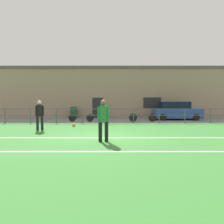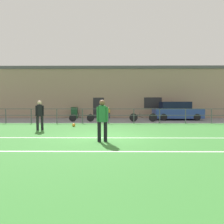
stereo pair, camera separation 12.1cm
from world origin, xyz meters
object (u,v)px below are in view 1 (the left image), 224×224
(player_striker, at_px, (103,118))
(parked_car_red, at_px, (176,111))
(trash_bin_0, at_px, (74,113))
(bicycle_parked_0, at_px, (81,118))
(soccer_ball_match, at_px, (74,125))
(bicycle_parked_1, at_px, (143,117))
(player_goalkeeper, at_px, (40,114))
(spectator_child, at_px, (108,112))

(player_striker, distance_m, parked_car_red, 11.96)
(trash_bin_0, bearing_deg, bicycle_parked_0, -68.96)
(soccer_ball_match, height_order, bicycle_parked_1, bicycle_parked_1)
(player_goalkeeper, height_order, bicycle_parked_0, player_goalkeeper)
(player_goalkeeper, relative_size, bicycle_parked_1, 0.75)
(spectator_child, height_order, trash_bin_0, spectator_child)
(soccer_ball_match, height_order, bicycle_parked_0, bicycle_parked_0)
(parked_car_red, bearing_deg, player_goalkeeper, -146.15)
(player_goalkeeper, height_order, spectator_child, player_goalkeeper)
(player_goalkeeper, relative_size, player_striker, 0.99)
(player_goalkeeper, xyz_separation_m, player_striker, (3.88, -3.35, 0.01))
(bicycle_parked_0, relative_size, bicycle_parked_1, 0.91)
(soccer_ball_match, height_order, spectator_child, spectator_child)
(spectator_child, xyz_separation_m, trash_bin_0, (-3.42, 0.03, -0.09))
(trash_bin_0, bearing_deg, bicycle_parked_1, -26.77)
(parked_car_red, distance_m, bicycle_parked_1, 3.85)
(soccer_ball_match, relative_size, bicycle_parked_1, 0.10)
(soccer_ball_match, bearing_deg, spectator_child, 71.39)
(soccer_ball_match, xyz_separation_m, trash_bin_0, (-1.24, 6.50, 0.47))
(player_goalkeeper, distance_m, spectator_child, 9.05)
(bicycle_parked_1, xyz_separation_m, trash_bin_0, (-6.42, 3.24, 0.20))
(spectator_child, distance_m, bicycle_parked_0, 3.89)
(parked_car_red, distance_m, trash_bin_0, 9.87)
(spectator_child, bearing_deg, parked_car_red, 152.09)
(player_striker, xyz_separation_m, spectator_child, (-0.05, 11.54, -0.33))
(soccer_ball_match, bearing_deg, trash_bin_0, 100.85)
(parked_car_red, xyz_separation_m, trash_bin_0, (-9.77, 1.40, -0.23))
(bicycle_parked_0, distance_m, trash_bin_0, 3.48)
(player_striker, height_order, soccer_ball_match, player_striker)
(soccer_ball_match, bearing_deg, parked_car_red, 30.90)
(spectator_child, xyz_separation_m, bicycle_parked_1, (2.99, -3.21, -0.29))
(spectator_child, distance_m, trash_bin_0, 3.42)
(bicycle_parked_0, height_order, bicycle_parked_1, bicycle_parked_1)
(bicycle_parked_0, relative_size, trash_bin_0, 1.90)
(soccer_ball_match, distance_m, bicycle_parked_0, 3.27)
(trash_bin_0, bearing_deg, player_striker, -73.28)
(soccer_ball_match, bearing_deg, bicycle_parked_0, 90.00)
(player_striker, xyz_separation_m, bicycle_parked_0, (-2.23, 8.33, -0.66))
(parked_car_red, bearing_deg, soccer_ball_match, -149.10)
(player_striker, xyz_separation_m, soccer_ball_match, (-2.23, 5.07, -0.89))
(soccer_ball_match, distance_m, trash_bin_0, 6.63)
(soccer_ball_match, relative_size, parked_car_red, 0.05)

